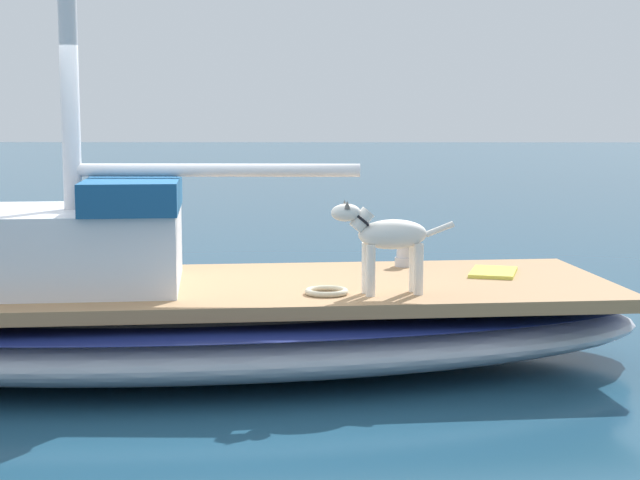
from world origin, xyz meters
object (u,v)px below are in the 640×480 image
object	(u,v)px
coiled_rope	(327,291)
deck_towel	(493,272)
dog_white	(387,238)
deck_winch	(404,255)
sailboat_main	(193,325)

from	to	relation	value
coiled_rope	deck_towel	size ratio (longest dim) A/B	0.58
dog_white	deck_winch	world-z (taller)	dog_white
coiled_rope	sailboat_main	bearing A→B (deg)	67.48
coiled_rope	deck_towel	bearing A→B (deg)	-55.13
dog_white	deck_winch	distance (m)	1.41
dog_white	coiled_rope	distance (m)	0.60
sailboat_main	coiled_rope	size ratio (longest dim) A/B	23.12
sailboat_main	deck_winch	bearing A→B (deg)	-61.46
sailboat_main	coiled_rope	distance (m)	1.19
dog_white	coiled_rope	world-z (taller)	dog_white
deck_winch	coiled_rope	world-z (taller)	deck_winch
deck_winch	coiled_rope	distance (m)	1.53
coiled_rope	deck_winch	bearing A→B (deg)	-25.83
deck_winch	coiled_rope	xyz separation A→B (m)	(-1.37, 0.66, -0.08)
deck_towel	sailboat_main	bearing A→B (deg)	102.18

